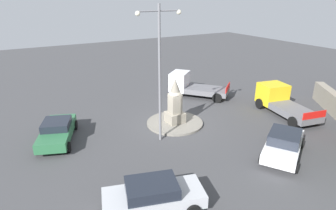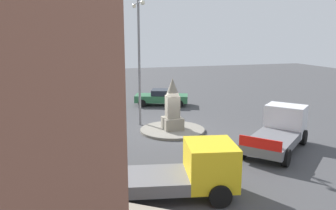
# 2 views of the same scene
# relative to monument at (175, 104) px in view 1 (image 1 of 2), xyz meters

# --- Properties ---
(ground_plane) EXTENTS (80.00, 80.00, 0.00)m
(ground_plane) POSITION_rel_monument_xyz_m (0.00, 0.00, -1.55)
(ground_plane) COLOR #424244
(traffic_island) EXTENTS (4.09, 4.09, 0.15)m
(traffic_island) POSITION_rel_monument_xyz_m (0.00, 0.00, -1.47)
(traffic_island) COLOR gray
(traffic_island) RESTS_ON ground
(monument) EXTENTS (1.19, 1.19, 3.24)m
(monument) POSITION_rel_monument_xyz_m (0.00, 0.00, 0.00)
(monument) COLOR gray
(monument) RESTS_ON traffic_island
(streetlamp) EXTENTS (2.86, 0.28, 8.39)m
(streetlamp) POSITION_rel_monument_xyz_m (-2.08, -1.63, 3.46)
(streetlamp) COLOR slate
(streetlamp) RESTS_ON ground
(car_white_parked_right) EXTENTS (4.63, 3.79, 1.47)m
(car_white_parked_right) POSITION_rel_monument_xyz_m (3.22, -6.89, -0.79)
(car_white_parked_right) COLOR silver
(car_white_parked_right) RESTS_ON ground
(car_silver_parked_left) EXTENTS (4.68, 2.91, 1.39)m
(car_silver_parked_left) POSITION_rel_monument_xyz_m (-5.43, -7.17, -0.81)
(car_silver_parked_left) COLOR #B7BABF
(car_silver_parked_left) RESTS_ON ground
(car_green_far_side) EXTENTS (3.23, 4.83, 1.37)m
(car_green_far_side) POSITION_rel_monument_xyz_m (-7.87, 1.55, -0.84)
(car_green_far_side) COLOR #2D6B42
(car_green_far_side) RESTS_ON ground
(truck_yellow_passing) EXTENTS (3.19, 5.73, 2.06)m
(truck_yellow_passing) POSITION_rel_monument_xyz_m (8.40, -2.31, -0.57)
(truck_yellow_passing) COLOR yellow
(truck_yellow_passing) RESTS_ON ground
(truck_white_waiting) EXTENTS (4.98, 5.38, 2.13)m
(truck_white_waiting) POSITION_rel_monument_xyz_m (4.59, 4.63, -0.58)
(truck_white_waiting) COLOR silver
(truck_white_waiting) RESTS_ON ground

